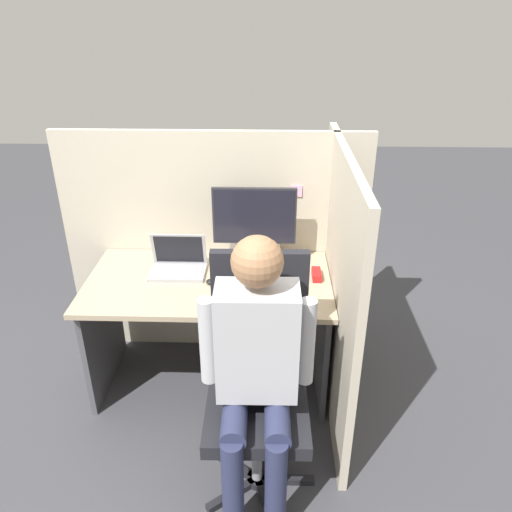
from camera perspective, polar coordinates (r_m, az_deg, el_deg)
The scene contains 12 objects.
ground_plane at distance 2.94m, azimuth -5.68°, elevation -18.64°, with size 12.00×12.00×0.00m, color #3D3D42.
cubicle_panel_back at distance 3.13m, azimuth -4.62°, elevation 1.03°, with size 1.86×0.05×1.46m.
cubicle_panel_right at distance 2.73m, azimuth 9.26°, elevation -3.52°, with size 0.04×1.39×1.46m.
desk at distance 2.89m, azimuth -5.29°, elevation -5.87°, with size 1.36×0.74×0.72m.
paper_box at distance 2.93m, azimuth -0.19°, elevation -0.29°, with size 0.30×0.26×0.07m.
monitor at distance 2.83m, azimuth -0.19°, elevation 4.08°, with size 0.47×0.21×0.40m.
laptop at distance 2.87m, azimuth -8.89°, elevation -1.03°, with size 0.31×0.21×0.22m.
mouse at distance 2.75m, azimuth -5.11°, elevation -2.95°, with size 0.06×0.05×0.03m.
stapler at distance 2.81m, azimuth 6.93°, elevation -2.11°, with size 0.05×0.12×0.04m.
carrot_toy at distance 2.58m, azimuth 0.83°, elevation -4.86°, with size 0.04×0.15×0.04m.
office_chair at distance 2.35m, azimuth 0.24°, elevation -13.44°, with size 0.52×0.56×1.14m.
person at distance 2.09m, azimuth 0.06°, elevation -12.14°, with size 0.48×0.41×1.33m.
Camera 1 is at (0.34, -2.03, 2.11)m, focal length 35.00 mm.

